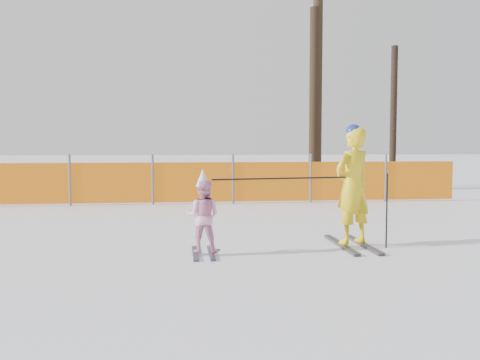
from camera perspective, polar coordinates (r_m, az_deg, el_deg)
ground at (r=7.34m, az=0.44°, el=-8.08°), size 120.00×120.00×0.00m
adult at (r=8.08m, az=11.94°, el=-0.59°), size 0.75×1.53×1.81m
child at (r=7.36m, az=-3.97°, el=-3.80°), size 0.57×0.94×1.18m
ski_poles at (r=7.74m, az=8.40°, el=-1.06°), size 2.57×0.34×1.09m
safety_fence at (r=13.53m, az=-14.19°, el=-0.28°), size 17.86×0.06×1.25m
tree_trunks at (r=17.57m, az=9.62°, el=8.47°), size 3.36×1.47×6.36m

